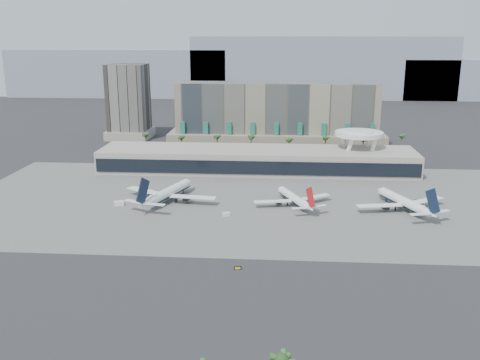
# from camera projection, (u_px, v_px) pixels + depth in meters

# --- Properties ---
(ground) EXTENTS (900.00, 900.00, 0.00)m
(ground) POSITION_uv_depth(u_px,v_px,m) (243.00, 248.00, 186.39)
(ground) COLOR #232326
(ground) RESTS_ON ground
(apron_pad) EXTENTS (260.00, 130.00, 0.06)m
(apron_pad) POSITION_uv_depth(u_px,v_px,m) (252.00, 200.00, 239.31)
(apron_pad) COLOR #5B5B59
(apron_pad) RESTS_ON ground
(mountain_ridge) EXTENTS (680.00, 60.00, 70.00)m
(mountain_ridge) POSITION_uv_depth(u_px,v_px,m) (294.00, 72.00, 628.88)
(mountain_ridge) COLOR gray
(mountain_ridge) RESTS_ON ground
(hotel) EXTENTS (140.00, 30.00, 42.00)m
(hotel) POSITION_uv_depth(u_px,v_px,m) (276.00, 122.00, 349.12)
(hotel) COLOR gray
(hotel) RESTS_ON ground
(office_tower) EXTENTS (30.00, 30.00, 52.00)m
(office_tower) POSITION_uv_depth(u_px,v_px,m) (129.00, 106.00, 379.48)
(office_tower) COLOR black
(office_tower) RESTS_ON ground
(terminal) EXTENTS (170.00, 32.50, 14.50)m
(terminal) POSITION_uv_depth(u_px,v_px,m) (257.00, 159.00, 290.38)
(terminal) COLOR #ACA397
(terminal) RESTS_ON ground
(saucer_structure) EXTENTS (26.00, 26.00, 21.89)m
(saucer_structure) POSITION_uv_depth(u_px,v_px,m) (359.00, 137.00, 289.32)
(saucer_structure) COLOR white
(saucer_structure) RESTS_ON ground
(palm_row) EXTENTS (157.80, 2.80, 13.10)m
(palm_row) POSITION_uv_depth(u_px,v_px,m) (271.00, 140.00, 322.68)
(palm_row) COLOR brown
(palm_row) RESTS_ON ground
(airliner_left) EXTENTS (43.05, 44.50, 15.99)m
(airliner_left) POSITION_uv_depth(u_px,v_px,m) (168.00, 193.00, 236.74)
(airliner_left) COLOR white
(airliner_left) RESTS_ON ground
(airliner_centre) EXTENTS (33.84, 34.88, 12.79)m
(airliner_centre) POSITION_uv_depth(u_px,v_px,m) (294.00, 198.00, 231.54)
(airliner_centre) COLOR white
(airliner_centre) RESTS_ON ground
(airliner_right) EXTENTS (39.53, 40.76, 14.90)m
(airliner_right) POSITION_uv_depth(u_px,v_px,m) (404.00, 202.00, 224.75)
(airliner_right) COLOR white
(airliner_right) RESTS_ON ground
(service_vehicle_a) EXTENTS (4.48, 3.22, 1.98)m
(service_vehicle_a) POSITION_uv_depth(u_px,v_px,m) (119.00, 203.00, 232.02)
(service_vehicle_a) COLOR white
(service_vehicle_a) RESTS_ON ground
(service_vehicle_b) EXTENTS (3.42, 2.67, 1.55)m
(service_vehicle_b) POSITION_uv_depth(u_px,v_px,m) (226.00, 214.00, 218.53)
(service_vehicle_b) COLOR silver
(service_vehicle_b) RESTS_ON ground
(taxiway_sign) EXTENTS (2.36, 0.69, 1.06)m
(taxiway_sign) POSITION_uv_depth(u_px,v_px,m) (238.00, 268.00, 168.85)
(taxiway_sign) COLOR black
(taxiway_sign) RESTS_ON ground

